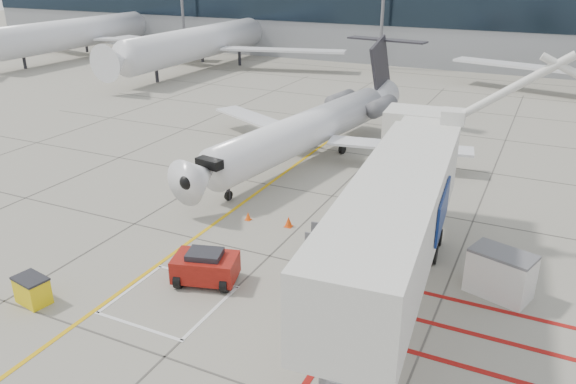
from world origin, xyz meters
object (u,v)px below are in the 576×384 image
at_px(regional_jet, 290,116).
at_px(pushback_tug, 205,266).
at_px(jet_bridge, 394,230).
at_px(spill_bin, 32,290).

distance_m(regional_jet, pushback_tug, 14.90).
relative_size(regional_jet, jet_bridge, 1.37).
relative_size(regional_jet, spill_bin, 20.32).
bearing_deg(spill_bin, regional_jet, 92.26).
bearing_deg(pushback_tug, spill_bin, -157.27).
height_order(jet_bridge, spill_bin, jet_bridge).
bearing_deg(jet_bridge, spill_bin, -164.86).
bearing_deg(regional_jet, spill_bin, -89.31).
distance_m(pushback_tug, spill_bin, 6.93).
bearing_deg(regional_jet, pushback_tug, -70.33).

